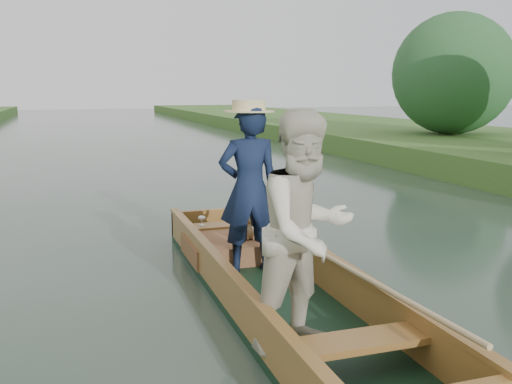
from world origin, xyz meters
name	(u,v)px	position (x,y,z in m)	size (l,w,h in m)	color
ground	(276,302)	(0.00, 0.00, 0.00)	(120.00, 120.00, 0.00)	#283D30
trees_far	(193,67)	(1.05, 8.57, 2.52)	(22.93, 11.56, 4.41)	#47331E
punt	(275,241)	(-0.08, -0.20, 0.65)	(1.25, 5.00, 1.85)	black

